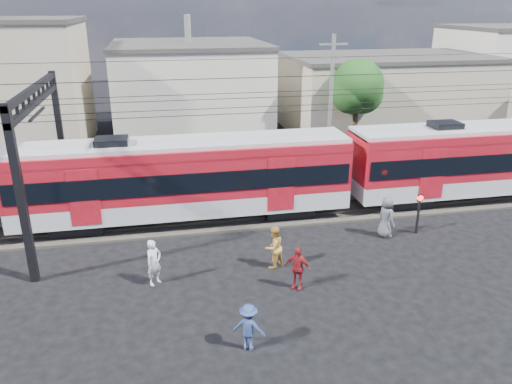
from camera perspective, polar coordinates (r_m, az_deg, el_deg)
ground at (r=18.82m, az=5.57°, el=-12.30°), size 120.00×120.00×0.00m
track_bed at (r=25.64m, az=0.49°, el=-2.61°), size 70.00×3.40×0.12m
rail_near at (r=24.92m, az=0.85°, el=-3.03°), size 70.00×0.12×0.12m
rail_far at (r=26.27m, az=0.16°, el=-1.73°), size 70.00×0.12×0.12m
commuter_train at (r=24.36m, az=-7.76°, el=1.82°), size 50.30×3.08×4.17m
catenary at (r=23.90m, az=-20.39°, el=7.16°), size 70.00×9.30×7.52m
building_midwest at (r=42.64m, az=-7.51°, el=11.73°), size 12.24×12.24×7.30m
building_mideast at (r=43.91m, az=14.53°, el=10.85°), size 16.32×10.20×6.30m
building_east at (r=54.46m, az=26.53°, el=12.26°), size 10.20×10.20×8.30m
utility_pole_mid at (r=32.43m, az=8.54°, el=10.42°), size 1.80×0.24×8.50m
tree_near at (r=36.40m, az=11.74°, el=11.54°), size 3.82×3.64×6.72m
pedestrian_a at (r=19.72m, az=-11.59°, el=-7.88°), size 0.80×0.77×1.85m
pedestrian_b at (r=20.49m, az=2.05°, el=-6.32°), size 1.11×1.04×1.81m
pedestrian_c at (r=16.07m, az=-0.85°, el=-15.20°), size 1.19×0.99×1.60m
pedestrian_d at (r=19.12m, az=4.73°, el=-8.65°), size 1.08×0.93×1.74m
pedestrian_e at (r=23.88m, az=14.66°, el=-2.77°), size 0.85×1.08×1.94m
crossing_signal at (r=24.46m, az=18.14°, el=-1.58°), size 0.29×0.29×1.97m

